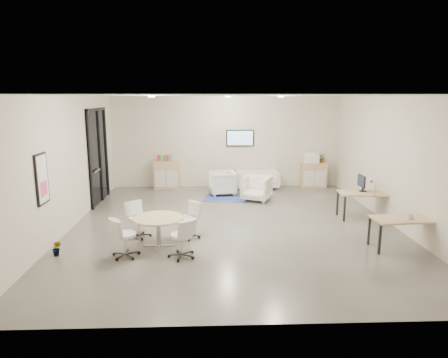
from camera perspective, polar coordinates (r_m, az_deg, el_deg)
room_shell at (r=9.74m, az=1.40°, el=2.37°), size 9.60×10.60×4.80m
glass_door at (r=12.67m, az=-17.53°, el=3.53°), size 0.09×1.90×2.85m
artwork at (r=8.83m, az=-24.58°, el=-0.01°), size 0.05×0.54×1.04m
wall_tv at (r=14.17m, az=2.31°, el=5.87°), size 0.98×0.06×0.58m
ceiling_spots at (r=10.44m, az=0.03°, el=11.70°), size 3.14×4.14×0.03m
sideboard_left at (r=14.18m, az=-8.21°, el=0.61°), size 0.87×0.45×0.98m
sideboard_right at (r=14.60m, az=12.65°, el=0.59°), size 0.89×0.43×0.89m
books at (r=14.09m, az=-8.45°, el=3.01°), size 0.50×0.14×0.22m
printer at (r=14.48m, az=12.38°, el=3.00°), size 0.59×0.52×0.37m
loveseat at (r=14.13m, az=4.81°, el=-0.15°), size 1.48×0.78×0.54m
blue_rug at (r=12.69m, az=0.42°, el=-2.80°), size 1.52×1.13×0.01m
armchair_left at (r=13.18m, az=-0.23°, el=-0.39°), size 0.87×0.92×0.85m
armchair_right at (r=12.43m, az=4.68°, el=-1.19°), size 1.05×1.03×0.84m
desk_rear at (r=11.18m, az=19.45°, el=-2.19°), size 1.39×0.79×0.70m
desk_front at (r=9.22m, az=24.26°, el=-5.54°), size 1.35×0.75×0.68m
monitor at (r=11.24m, az=19.08°, el=-0.50°), size 0.20×0.50×0.44m
round_table at (r=8.67m, az=-9.36°, el=-5.97°), size 1.07×1.07×0.65m
meeting_chairs at (r=8.72m, az=-9.33°, el=-6.95°), size 2.03×2.03×0.82m
plant_cabinet at (r=14.57m, az=13.82°, el=2.80°), size 0.38×0.40×0.25m
plant_floor at (r=8.90m, az=-22.74°, el=-9.66°), size 0.22×0.35×0.15m
cup at (r=9.14m, az=25.11°, el=-4.92°), size 0.14×0.12×0.12m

